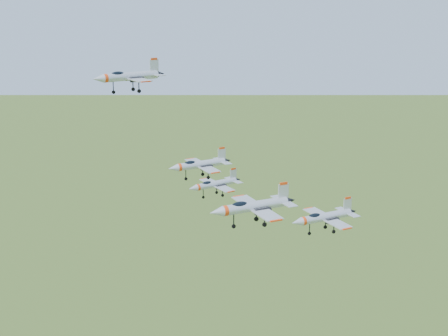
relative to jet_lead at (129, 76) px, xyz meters
name	(u,v)px	position (x,y,z in m)	size (l,w,h in m)	color
jet_lead	(129,76)	(0.00, 0.00, 0.00)	(13.38, 11.21, 3.58)	#B1B6BE
jet_left_high	(199,164)	(7.23, -14.42, -12.69)	(11.18, 9.27, 2.99)	#B1B6BE
jet_right_high	(253,206)	(9.66, -29.07, -15.35)	(13.71, 11.29, 3.67)	#B1B6BE
jet_left_low	(215,184)	(14.70, -2.52, -20.34)	(11.40, 9.56, 3.06)	#B1B6BE
jet_right_low	(324,217)	(25.57, -22.96, -21.38)	(12.84, 10.61, 3.43)	#B1B6BE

